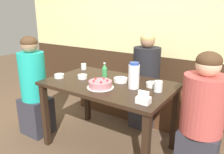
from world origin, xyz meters
TOP-DOWN VIEW (x-y plane):
  - ground_plane at (0.00, 0.00)m, footprint 12.00×12.00m
  - back_wall at (0.00, 1.05)m, footprint 4.80×0.04m
  - bench_seat at (0.00, 0.83)m, footprint 1.98×0.38m
  - dining_table at (0.00, 0.00)m, footprint 1.32×0.82m
  - birthday_cake at (0.02, -0.17)m, footprint 0.26×0.26m
  - water_pitcher at (0.29, 0.00)m, footprint 0.11×0.11m
  - soju_bottle at (-0.10, 0.06)m, footprint 0.06×0.06m
  - napkin_holder at (0.53, -0.28)m, footprint 0.11×0.08m
  - bowl_soup_white at (-0.32, -0.04)m, footprint 0.10×0.10m
  - bowl_rice_small at (0.09, 0.09)m, footprint 0.15×0.15m
  - bowl_side_dish at (-0.56, -0.16)m, footprint 0.11×0.11m
  - bowl_sauce_shallow at (0.42, 0.13)m, footprint 0.12×0.12m
  - glass_water_tall at (0.52, 0.04)m, footprint 0.08×0.08m
  - glass_tumbler_short at (-0.57, 0.27)m, footprint 0.07×0.07m
  - person_teal_shirt at (0.11, 0.67)m, footprint 0.34×0.34m
  - person_pale_blue_shirt at (-0.92, -0.25)m, footprint 0.34×0.30m
  - person_grey_tee at (0.92, 0.09)m, footprint 0.37×0.37m

SIDE VIEW (x-z plane):
  - ground_plane at x=0.00m, z-range 0.00..0.00m
  - bench_seat at x=0.00m, z-range 0.00..0.45m
  - person_pale_blue_shirt at x=-0.92m, z-range -0.04..1.16m
  - person_grey_tee at x=0.92m, z-range -0.01..1.16m
  - person_teal_shirt at x=0.11m, z-range -0.03..1.20m
  - dining_table at x=0.00m, z-range 0.28..1.04m
  - bowl_rice_small at x=0.09m, z-range 0.76..0.80m
  - bowl_side_dish at x=-0.56m, z-range 0.76..0.80m
  - bowl_soup_white at x=-0.32m, z-range 0.76..0.80m
  - bowl_sauce_shallow at x=0.42m, z-range 0.76..0.80m
  - birthday_cake at x=0.02m, z-range 0.75..0.83m
  - glass_tumbler_short at x=-0.57m, z-range 0.76..0.83m
  - napkin_holder at x=0.53m, z-range 0.74..0.85m
  - glass_water_tall at x=0.52m, z-range 0.76..0.86m
  - soju_bottle at x=-0.10m, z-range 0.75..0.94m
  - water_pitcher at x=0.29m, z-range 0.75..1.01m
  - back_wall at x=0.00m, z-range 0.00..2.50m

